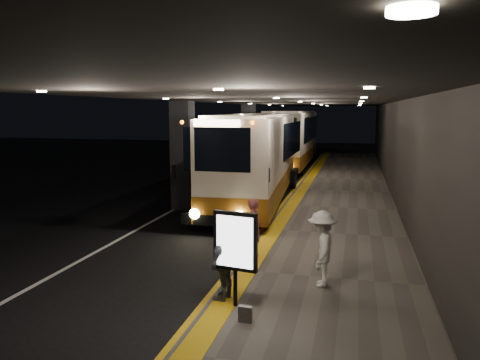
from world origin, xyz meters
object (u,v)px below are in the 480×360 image
at_px(coach_second, 291,141).
at_px(info_sign, 235,243).
at_px(coach_main, 256,162).
at_px(passenger_boarding, 255,228).
at_px(passenger_waiting_grey, 225,260).
at_px(passenger_waiting_white, 322,249).
at_px(bag_polka, 245,314).
at_px(stanchion_post, 246,245).

xyz_separation_m(coach_second, info_sign, (2.19, -24.23, -0.40)).
relative_size(coach_main, passenger_boarding, 7.63).
distance_m(coach_main, passenger_waiting_grey, 11.11).
height_order(coach_main, info_sign, coach_main).
distance_m(coach_second, passenger_waiting_white, 23.01).
bearing_deg(bag_polka, passenger_waiting_white, 60.86).
bearing_deg(passenger_waiting_white, passenger_waiting_grey, -57.12).
bearing_deg(passenger_waiting_grey, passenger_waiting_white, 135.82).
xyz_separation_m(coach_main, bag_polka, (2.33, -11.88, -1.50)).
bearing_deg(bag_polka, stanchion_post, 103.16).
height_order(coach_second, passenger_boarding, coach_second).
distance_m(coach_main, passenger_boarding, 8.27).
xyz_separation_m(passenger_boarding, bag_polka, (0.64, -3.82, -0.64)).
bearing_deg(coach_main, passenger_waiting_grey, -85.07).
xyz_separation_m(coach_main, passenger_boarding, (1.69, -8.05, -0.85)).
height_order(passenger_boarding, passenger_waiting_grey, passenger_waiting_grey).
bearing_deg(coach_second, passenger_waiting_grey, -86.06).
bearing_deg(info_sign, coach_second, 105.12).
distance_m(passenger_waiting_white, stanchion_post, 2.11).
xyz_separation_m(passenger_boarding, info_sign, (0.29, -3.18, 0.50)).
xyz_separation_m(passenger_waiting_white, passenger_waiting_grey, (-1.87, -1.26, -0.01)).
distance_m(passenger_waiting_grey, stanchion_post, 2.11).
distance_m(bag_polka, stanchion_post, 3.12).
height_order(passenger_waiting_grey, bag_polka, passenger_waiting_grey).
bearing_deg(passenger_waiting_white, stanchion_post, -114.51).
distance_m(passenger_waiting_white, bag_polka, 2.59).
distance_m(passenger_boarding, stanchion_post, 0.85).
height_order(coach_second, stanchion_post, coach_second).
bearing_deg(passenger_boarding, passenger_waiting_grey, 168.03).
bearing_deg(passenger_waiting_grey, passenger_boarding, -168.40).
bearing_deg(passenger_waiting_white, coach_main, -161.02).
height_order(passenger_waiting_white, bag_polka, passenger_waiting_white).
bearing_deg(coach_main, passenger_boarding, -81.94).
relative_size(passenger_boarding, passenger_waiting_white, 0.94).
relative_size(coach_second, info_sign, 6.38).
xyz_separation_m(coach_second, passenger_waiting_white, (3.76, -22.69, -0.85)).
height_order(coach_main, bag_polka, coach_main).
relative_size(info_sign, stanchion_post, 1.74).
relative_size(coach_main, info_sign, 6.30).
distance_m(coach_second, info_sign, 24.33).
bearing_deg(passenger_waiting_grey, bag_polka, 47.24).
bearing_deg(passenger_waiting_white, info_sign, -46.74).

